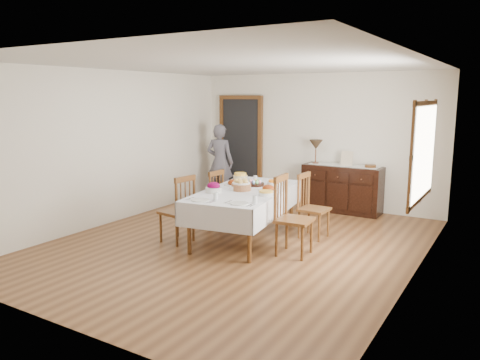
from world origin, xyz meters
The scene contains 26 objects.
ground centered at (0.00, 0.00, 0.00)m, with size 6.00×6.00×0.00m, color brown.
room_shell centered at (-0.15, 0.42, 1.64)m, with size 5.02×6.02×2.65m.
dining_table centered at (-0.02, 0.28, 0.68)m, with size 1.44×2.37×0.77m.
chair_left_near centered at (-0.78, -0.36, 0.52)m, with size 0.48×0.48×1.02m.
chair_left_far centered at (-0.83, 0.53, 0.49)m, with size 0.43×0.43×0.97m.
chair_right_near centered at (0.87, 0.01, 0.56)m, with size 0.49×0.49×1.10m.
chair_right_far centered at (0.80, 0.91, 0.50)m, with size 0.44×0.44×1.00m.
sideboard centered at (0.67, 2.72, 0.44)m, with size 1.47×0.53×0.88m.
person centered at (-1.88, 2.39, 0.85)m, with size 0.53×0.34×1.70m, color #565460.
bread_basket centered at (-0.06, 0.24, 0.84)m, with size 0.30×0.30×0.18m.
egg_basket centered at (-0.06, 0.66, 0.80)m, with size 0.28×0.28×0.10m.
ham_platter_a centered at (-0.37, 0.52, 0.80)m, with size 0.31×0.31×0.11m.
ham_platter_b centered at (0.31, 0.41, 0.80)m, with size 0.31×0.31×0.11m.
beet_bowl centered at (-0.32, -0.12, 0.83)m, with size 0.24×0.24×0.16m.
carrot_bowl centered at (0.19, 0.83, 0.81)m, with size 0.22×0.22×0.09m.
pineapple_bowl centered at (-0.49, 0.93, 0.83)m, with size 0.24×0.24×0.13m.
casserole_dish centered at (0.44, 0.08, 0.80)m, with size 0.21×0.21×0.07m.
butter_dish centered at (-0.12, 0.14, 0.80)m, with size 0.15×0.11×0.07m.
setting_left centered at (-0.13, -0.60, 0.79)m, with size 0.44×0.31×0.10m.
setting_right centered at (0.43, -0.50, 0.79)m, with size 0.44×0.31×0.10m.
glass_far_a centered at (-0.26, 1.02, 0.81)m, with size 0.07×0.07×0.09m.
glass_far_b centered at (0.25, 1.13, 0.82)m, with size 0.06×0.06×0.11m.
runner centered at (0.68, 2.76, 0.88)m, with size 1.30×0.35×0.01m.
table_lamp centered at (0.13, 2.69, 1.24)m, with size 0.26×0.26×0.46m.
picture_frame centered at (0.74, 2.71, 1.02)m, with size 0.22×0.08×0.28m.
deco_bowl centered at (1.18, 2.71, 0.91)m, with size 0.20×0.20×0.06m.
Camera 1 is at (3.49, -5.67, 2.17)m, focal length 35.00 mm.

